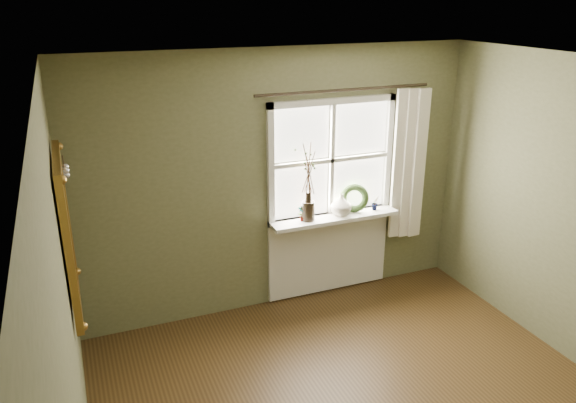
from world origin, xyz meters
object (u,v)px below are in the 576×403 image
Objects in this scene: wreath at (354,201)px; cream_vase at (341,205)px; gilt_mirror at (67,232)px; dark_jug at (308,211)px.

cream_vase is at bearing -143.73° from wreath.
gilt_mirror reaches higher than cream_vase.
cream_vase is 0.18m from wreath.
cream_vase is (0.37, 0.00, 0.01)m from dark_jug.
gilt_mirror reaches higher than dark_jug.
gilt_mirror is at bearing -139.68° from wreath.
cream_vase is at bearing 0.00° from dark_jug.
wreath reaches higher than cream_vase.
dark_jug is at bearing 19.96° from gilt_mirror.
dark_jug is at bearing -152.49° from wreath.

